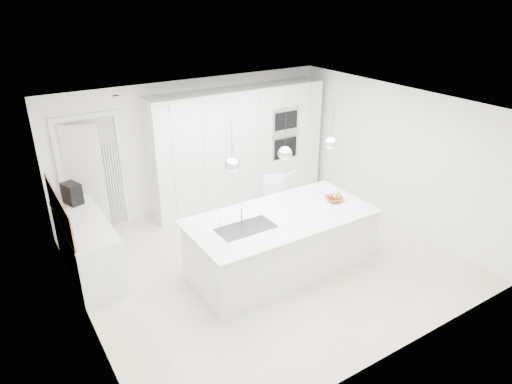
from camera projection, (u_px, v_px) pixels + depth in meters
floor at (266, 261)px, 7.34m from camera, size 5.50×5.50×0.00m
wall_back at (195, 145)px, 8.74m from camera, size 5.50×0.00×5.50m
wall_left at (76, 240)px, 5.48m from camera, size 0.00×5.00×5.00m
ceiling at (268, 108)px, 6.30m from camera, size 5.50×5.50×0.00m
tall_cabinets at (239, 147)px, 8.94m from camera, size 3.60×0.60×2.30m
oven_stack at (285, 134)px, 9.06m from camera, size 0.62×0.04×1.05m
doorway_frame at (93, 177)px, 7.86m from camera, size 1.11×0.08×2.13m
hallway_door at (79, 182)px, 7.71m from camera, size 0.76×0.38×2.00m
radiator at (113, 183)px, 8.08m from camera, size 0.32×0.04×1.40m
left_base_cabinets at (87, 247)px, 6.89m from camera, size 0.60×1.80×0.86m
left_worktop at (83, 221)px, 6.70m from camera, size 0.62×1.82×0.04m
oak_backsplash at (59, 209)px, 6.45m from camera, size 0.02×1.80×0.50m
island_base at (282, 244)px, 6.98m from camera, size 2.80×1.20×0.86m
island_worktop at (281, 217)px, 6.83m from camera, size 2.84×1.40×0.04m
island_sink at (246, 233)px, 6.50m from camera, size 0.84×0.44×0.18m
island_tap at (242, 212)px, 6.58m from camera, size 0.02×0.02×0.30m
pendant_left at (232, 165)px, 5.95m from camera, size 0.20×0.20×0.20m
pendant_mid at (285, 153)px, 6.37m from camera, size 0.20×0.20×0.20m
pendant_right at (331, 143)px, 6.78m from camera, size 0.20×0.20×0.20m
fruit_bowl at (334, 199)px, 7.26m from camera, size 0.34×0.34×0.07m
espresso_machine at (72, 193)px, 7.14m from camera, size 0.29×0.36×0.34m
bar_stool_left at (278, 208)px, 7.80m from camera, size 0.52×0.61×1.12m
bar_stool_right at (293, 203)px, 8.07m from camera, size 0.46×0.55×1.04m
apple_a at (334, 196)px, 7.30m from camera, size 0.07×0.07×0.07m
apple_b at (333, 195)px, 7.31m from camera, size 0.08×0.08×0.08m
apple_c at (331, 197)px, 7.27m from camera, size 0.07×0.07×0.07m
banana_bunch at (337, 195)px, 7.23m from camera, size 0.22×0.16×0.20m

